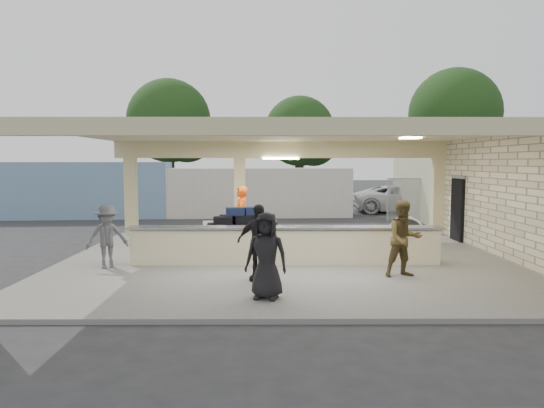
{
  "coord_description": "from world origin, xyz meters",
  "views": [
    {
      "loc": [
        -0.41,
        -13.03,
        2.77
      ],
      "look_at": [
        -0.33,
        1.0,
        1.54
      ],
      "focal_mm": 32.0,
      "sensor_mm": 36.0,
      "label": 1
    }
  ],
  "objects_px": {
    "container_white": "(239,192)",
    "car_white_b": "(497,199)",
    "passenger_b": "(258,242)",
    "passenger_d": "(266,255)",
    "baggage_handler": "(241,217)",
    "car_dark": "(404,199)",
    "car_white_a": "(403,199)",
    "passenger_c": "(107,237)",
    "baggage_counter": "(285,245)",
    "passenger_a": "(404,239)",
    "drum_fan": "(406,234)",
    "container_blue": "(61,190)",
    "luggage_cart": "(241,228)"
  },
  "relations": [
    {
      "from": "luggage_cart",
      "to": "passenger_a",
      "type": "distance_m",
      "value": 5.05
    },
    {
      "from": "container_white",
      "to": "car_white_a",
      "type": "bearing_deg",
      "value": 7.59
    },
    {
      "from": "luggage_cart",
      "to": "car_dark",
      "type": "relative_size",
      "value": 0.59
    },
    {
      "from": "container_white",
      "to": "car_white_b",
      "type": "bearing_deg",
      "value": 4.14
    },
    {
      "from": "baggage_handler",
      "to": "passenger_b",
      "type": "distance_m",
      "value": 4.08
    },
    {
      "from": "drum_fan",
      "to": "car_dark",
      "type": "bearing_deg",
      "value": 77.87
    },
    {
      "from": "car_white_a",
      "to": "car_white_b",
      "type": "distance_m",
      "value": 5.16
    },
    {
      "from": "passenger_b",
      "to": "container_blue",
      "type": "xyz_separation_m",
      "value": [
        -10.1,
        13.33,
        0.41
      ]
    },
    {
      "from": "baggage_handler",
      "to": "container_white",
      "type": "relative_size",
      "value": 0.17
    },
    {
      "from": "luggage_cart",
      "to": "car_white_b",
      "type": "xyz_separation_m",
      "value": [
        13.28,
        12.11,
        -0.1
      ]
    },
    {
      "from": "baggage_handler",
      "to": "baggage_counter",
      "type": "bearing_deg",
      "value": 29.2
    },
    {
      "from": "passenger_b",
      "to": "car_white_b",
      "type": "bearing_deg",
      "value": 68.85
    },
    {
      "from": "drum_fan",
      "to": "car_white_b",
      "type": "bearing_deg",
      "value": 58.9
    },
    {
      "from": "passenger_d",
      "to": "car_dark",
      "type": "xyz_separation_m",
      "value": [
        7.71,
        18.02,
        -0.27
      ]
    },
    {
      "from": "baggage_counter",
      "to": "passenger_a",
      "type": "relative_size",
      "value": 4.62
    },
    {
      "from": "car_white_b",
      "to": "passenger_c",
      "type": "bearing_deg",
      "value": 151.63
    },
    {
      "from": "passenger_d",
      "to": "passenger_c",
      "type": "bearing_deg",
      "value": 159.27
    },
    {
      "from": "car_dark",
      "to": "container_blue",
      "type": "height_order",
      "value": "container_blue"
    },
    {
      "from": "baggage_counter",
      "to": "passenger_d",
      "type": "bearing_deg",
      "value": -98.23
    },
    {
      "from": "car_white_b",
      "to": "car_dark",
      "type": "bearing_deg",
      "value": 98.69
    },
    {
      "from": "baggage_counter",
      "to": "baggage_handler",
      "type": "height_order",
      "value": "baggage_handler"
    },
    {
      "from": "baggage_handler",
      "to": "passenger_a",
      "type": "xyz_separation_m",
      "value": [
        4.0,
        -3.69,
        -0.07
      ]
    },
    {
      "from": "baggage_counter",
      "to": "drum_fan",
      "type": "bearing_deg",
      "value": 21.19
    },
    {
      "from": "baggage_handler",
      "to": "car_white_a",
      "type": "height_order",
      "value": "baggage_handler"
    },
    {
      "from": "passenger_c",
      "to": "car_white_a",
      "type": "relative_size",
      "value": 0.3
    },
    {
      "from": "luggage_cart",
      "to": "car_dark",
      "type": "bearing_deg",
      "value": 49.73
    },
    {
      "from": "passenger_b",
      "to": "luggage_cart",
      "type": "bearing_deg",
      "value": 118.03
    },
    {
      "from": "passenger_c",
      "to": "container_blue",
      "type": "distance_m",
      "value": 13.59
    },
    {
      "from": "drum_fan",
      "to": "passenger_a",
      "type": "xyz_separation_m",
      "value": [
        -0.86,
        -2.83,
        0.3
      ]
    },
    {
      "from": "baggage_counter",
      "to": "luggage_cart",
      "type": "relative_size",
      "value": 3.38
    },
    {
      "from": "passenger_b",
      "to": "passenger_a",
      "type": "bearing_deg",
      "value": 23.76
    },
    {
      "from": "car_white_a",
      "to": "car_white_b",
      "type": "height_order",
      "value": "car_white_a"
    },
    {
      "from": "baggage_counter",
      "to": "car_dark",
      "type": "bearing_deg",
      "value": 63.9
    },
    {
      "from": "passenger_b",
      "to": "passenger_d",
      "type": "bearing_deg",
      "value": -64.64
    },
    {
      "from": "drum_fan",
      "to": "baggage_handler",
      "type": "relative_size",
      "value": 0.57
    },
    {
      "from": "drum_fan",
      "to": "baggage_handler",
      "type": "distance_m",
      "value": 4.95
    },
    {
      "from": "passenger_d",
      "to": "car_dark",
      "type": "distance_m",
      "value": 19.6
    },
    {
      "from": "baggage_counter",
      "to": "car_white_a",
      "type": "height_order",
      "value": "car_white_a"
    },
    {
      "from": "container_blue",
      "to": "passenger_a",
      "type": "bearing_deg",
      "value": -48.28
    },
    {
      "from": "baggage_counter",
      "to": "car_dark",
      "type": "relative_size",
      "value": 2.0
    },
    {
      "from": "car_white_b",
      "to": "container_white",
      "type": "distance_m",
      "value": 14.11
    },
    {
      "from": "passenger_d",
      "to": "car_dark",
      "type": "height_order",
      "value": "passenger_d"
    },
    {
      "from": "passenger_a",
      "to": "car_dark",
      "type": "distance_m",
      "value": 16.86
    },
    {
      "from": "passenger_b",
      "to": "car_dark",
      "type": "bearing_deg",
      "value": 82.54
    },
    {
      "from": "baggage_counter",
      "to": "luggage_cart",
      "type": "height_order",
      "value": "luggage_cart"
    },
    {
      "from": "baggage_handler",
      "to": "car_dark",
      "type": "bearing_deg",
      "value": 145.1
    },
    {
      "from": "passenger_b",
      "to": "passenger_d",
      "type": "xyz_separation_m",
      "value": [
        0.19,
        -1.45,
        -0.01
      ]
    },
    {
      "from": "baggage_handler",
      "to": "passenger_a",
      "type": "height_order",
      "value": "baggage_handler"
    },
    {
      "from": "luggage_cart",
      "to": "passenger_d",
      "type": "xyz_separation_m",
      "value": [
        0.79,
        -4.89,
        0.13
      ]
    },
    {
      "from": "container_blue",
      "to": "passenger_b",
      "type": "bearing_deg",
      "value": -57.16
    }
  ]
}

